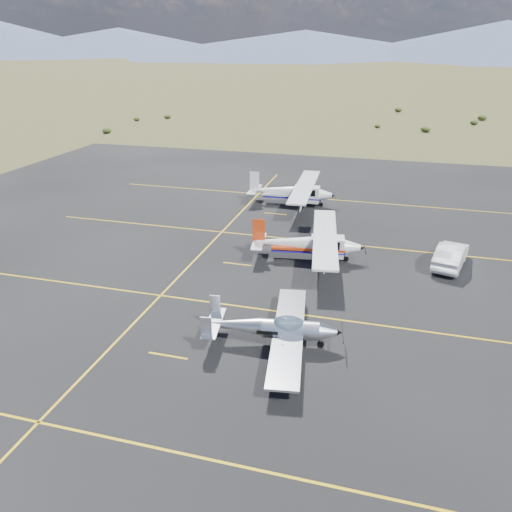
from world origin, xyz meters
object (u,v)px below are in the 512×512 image
at_px(sedan, 451,255).
at_px(aircraft_plain, 292,191).
at_px(aircraft_low_wing, 275,328).
at_px(aircraft_cessna, 308,243).

bearing_deg(sedan, aircraft_plain, -25.11).
distance_m(aircraft_low_wing, aircraft_plain, 22.97).
height_order(aircraft_low_wing, sedan, aircraft_low_wing).
bearing_deg(aircraft_low_wing, aircraft_cessna, 82.70).
bearing_deg(aircraft_plain, aircraft_low_wing, -83.40).
height_order(aircraft_plain, sedan, aircraft_plain).
relative_size(aircraft_plain, sedan, 2.40).
xyz_separation_m(aircraft_low_wing, aircraft_plain, (-3.81, 22.65, 0.34)).
height_order(aircraft_cessna, sedan, aircraft_cessna).
relative_size(aircraft_low_wing, sedan, 1.91).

